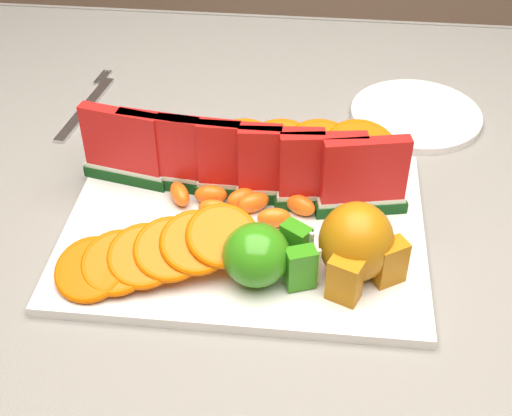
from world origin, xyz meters
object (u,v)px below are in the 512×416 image
side_plate (416,115)px  apple_cluster (264,255)px  fork (87,105)px  platter (245,228)px  pear_cluster (357,245)px

side_plate → apple_cluster: bearing=-117.6°
side_plate → fork: side_plate is taller
platter → fork: size_ratio=2.05×
apple_cluster → pear_cluster: bearing=10.9°
platter → pear_cluster: 0.15m
platter → fork: platter is taller
platter → apple_cluster: (0.03, -0.08, 0.04)m
apple_cluster → side_plate: size_ratio=0.55×
apple_cluster → fork: apple_cluster is taller
platter → apple_cluster: size_ratio=3.92×
side_plate → fork: 0.46m
apple_cluster → side_plate: (0.18, 0.34, -0.04)m
apple_cluster → side_plate: apple_cluster is taller
platter → fork: 0.35m
apple_cluster → fork: bearing=131.1°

